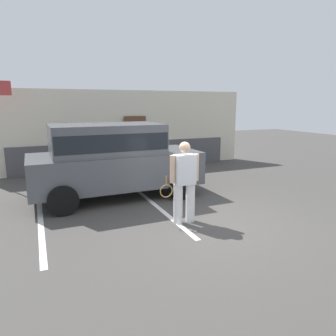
% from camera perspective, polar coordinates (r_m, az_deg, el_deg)
% --- Properties ---
extents(ground_plane, '(40.00, 40.00, 0.00)m').
position_cam_1_polar(ground_plane, '(7.00, 7.43, -10.00)').
color(ground_plane, '#423F3D').
extents(parking_stripe_0, '(0.12, 4.40, 0.01)m').
position_cam_1_polar(parking_stripe_0, '(7.52, -22.39, -9.22)').
color(parking_stripe_0, silver).
rests_on(parking_stripe_0, ground_plane).
extents(parking_stripe_1, '(0.12, 4.40, 0.01)m').
position_cam_1_polar(parking_stripe_1, '(8.00, -2.06, -7.06)').
color(parking_stripe_1, silver).
rests_on(parking_stripe_1, ground_plane).
extents(house_frontage, '(10.46, 0.40, 3.11)m').
position_cam_1_polar(house_frontage, '(12.70, -7.85, 6.55)').
color(house_frontage, beige).
rests_on(house_frontage, ground_plane).
extents(parked_suv, '(4.63, 2.21, 2.05)m').
position_cam_1_polar(parked_suv, '(8.67, -10.21, 2.01)').
color(parked_suv, '#4C4F54').
rests_on(parked_suv, ground_plane).
extents(tennis_player_man, '(0.92, 0.29, 1.79)m').
position_cam_1_polar(tennis_player_man, '(6.73, 2.99, -2.49)').
color(tennis_player_man, white).
rests_on(tennis_player_man, ground_plane).
extents(potted_plant_by_porch, '(0.52, 0.52, 0.69)m').
position_cam_1_polar(potted_plant_by_porch, '(12.86, 3.68, 1.84)').
color(potted_plant_by_porch, brown).
rests_on(potted_plant_by_porch, ground_plane).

